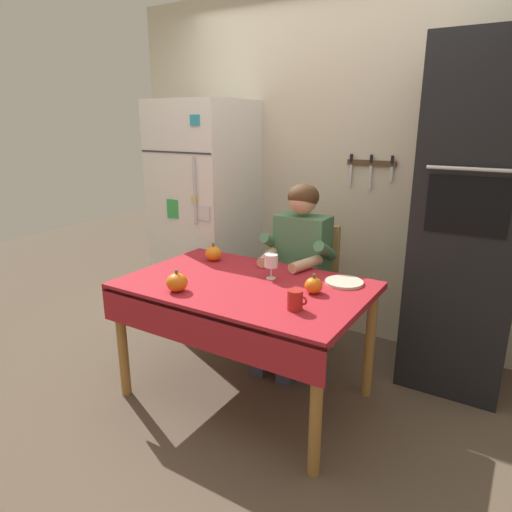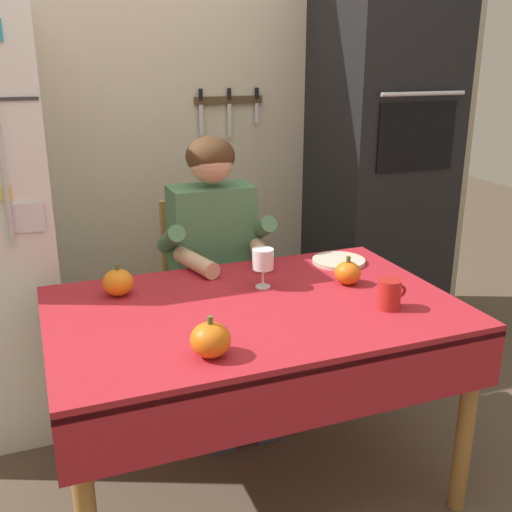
{
  "view_description": "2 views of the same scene",
  "coord_description": "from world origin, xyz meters",
  "px_view_note": "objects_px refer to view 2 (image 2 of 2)",
  "views": [
    {
      "loc": [
        1.36,
        -1.98,
        1.64
      ],
      "look_at": [
        -0.0,
        0.22,
        0.87
      ],
      "focal_mm": 31.89,
      "sensor_mm": 36.0,
      "label": 1
    },
    {
      "loc": [
        -0.68,
        -1.7,
        1.56
      ],
      "look_at": [
        0.07,
        0.26,
        0.86
      ],
      "focal_mm": 42.05,
      "sensor_mm": 36.0,
      "label": 2
    }
  ],
  "objects_px": {
    "chair_behind_person": "(206,288)",
    "serving_tray": "(339,261)",
    "wine_glass": "(263,260)",
    "pumpkin_large": "(348,273)",
    "pumpkin_small": "(118,282)",
    "dining_table": "(256,329)",
    "wall_oven": "(380,159)",
    "pumpkin_medium": "(211,340)",
    "coffee_mug": "(390,294)",
    "seated_person": "(217,255)"
  },
  "relations": [
    {
      "from": "seated_person",
      "to": "wine_glass",
      "type": "bearing_deg",
      "value": -84.42
    },
    {
      "from": "wall_oven",
      "to": "chair_behind_person",
      "type": "relative_size",
      "value": 2.26
    },
    {
      "from": "chair_behind_person",
      "to": "pumpkin_small",
      "type": "distance_m",
      "value": 0.75
    },
    {
      "from": "chair_behind_person",
      "to": "pumpkin_large",
      "type": "xyz_separation_m",
      "value": [
        0.36,
        -0.71,
        0.27
      ]
    },
    {
      "from": "wine_glass",
      "to": "pumpkin_small",
      "type": "relative_size",
      "value": 1.26
    },
    {
      "from": "pumpkin_medium",
      "to": "dining_table",
      "type": "bearing_deg",
      "value": 48.75
    },
    {
      "from": "coffee_mug",
      "to": "pumpkin_large",
      "type": "bearing_deg",
      "value": 94.06
    },
    {
      "from": "wall_oven",
      "to": "coffee_mug",
      "type": "height_order",
      "value": "wall_oven"
    },
    {
      "from": "chair_behind_person",
      "to": "serving_tray",
      "type": "distance_m",
      "value": 0.69
    },
    {
      "from": "chair_behind_person",
      "to": "pumpkin_small",
      "type": "xyz_separation_m",
      "value": [
        -0.47,
        -0.51,
        0.28
      ]
    },
    {
      "from": "chair_behind_person",
      "to": "seated_person",
      "type": "xyz_separation_m",
      "value": [
        -0.0,
        -0.19,
        0.23
      ]
    },
    {
      "from": "wine_glass",
      "to": "pumpkin_large",
      "type": "relative_size",
      "value": 1.37
    },
    {
      "from": "coffee_mug",
      "to": "wine_glass",
      "type": "bearing_deg",
      "value": 134.55
    },
    {
      "from": "wall_oven",
      "to": "seated_person",
      "type": "xyz_separation_m",
      "value": [
        -1.0,
        -0.32,
        -0.31
      ]
    },
    {
      "from": "wall_oven",
      "to": "wine_glass",
      "type": "distance_m",
      "value": 1.24
    },
    {
      "from": "pumpkin_small",
      "to": "pumpkin_large",
      "type": "bearing_deg",
      "value": -13.5
    },
    {
      "from": "pumpkin_medium",
      "to": "serving_tray",
      "type": "relative_size",
      "value": 0.56
    },
    {
      "from": "wall_oven",
      "to": "pumpkin_small",
      "type": "bearing_deg",
      "value": -156.5
    },
    {
      "from": "seated_person",
      "to": "wine_glass",
      "type": "height_order",
      "value": "seated_person"
    },
    {
      "from": "seated_person",
      "to": "pumpkin_medium",
      "type": "height_order",
      "value": "seated_person"
    },
    {
      "from": "pumpkin_medium",
      "to": "pumpkin_small",
      "type": "xyz_separation_m",
      "value": [
        -0.17,
        0.57,
        -0.0
      ]
    },
    {
      "from": "pumpkin_medium",
      "to": "serving_tray",
      "type": "bearing_deg",
      "value": 38.92
    },
    {
      "from": "chair_behind_person",
      "to": "pumpkin_medium",
      "type": "distance_m",
      "value": 1.15
    },
    {
      "from": "dining_table",
      "to": "pumpkin_small",
      "type": "bearing_deg",
      "value": 146.33
    },
    {
      "from": "chair_behind_person",
      "to": "wine_glass",
      "type": "relative_size",
      "value": 6.17
    },
    {
      "from": "pumpkin_small",
      "to": "dining_table",
      "type": "bearing_deg",
      "value": -33.67
    },
    {
      "from": "wall_oven",
      "to": "coffee_mug",
      "type": "relative_size",
      "value": 19.72
    },
    {
      "from": "dining_table",
      "to": "coffee_mug",
      "type": "bearing_deg",
      "value": -22.16
    },
    {
      "from": "chair_behind_person",
      "to": "serving_tray",
      "type": "height_order",
      "value": "chair_behind_person"
    },
    {
      "from": "dining_table",
      "to": "chair_behind_person",
      "type": "distance_m",
      "value": 0.81
    },
    {
      "from": "dining_table",
      "to": "wine_glass",
      "type": "height_order",
      "value": "wine_glass"
    },
    {
      "from": "dining_table",
      "to": "wine_glass",
      "type": "bearing_deg",
      "value": 61.26
    },
    {
      "from": "seated_person",
      "to": "pumpkin_small",
      "type": "xyz_separation_m",
      "value": [
        -0.47,
        -0.32,
        0.05
      ]
    },
    {
      "from": "seated_person",
      "to": "pumpkin_small",
      "type": "distance_m",
      "value": 0.57
    },
    {
      "from": "pumpkin_large",
      "to": "serving_tray",
      "type": "xyz_separation_m",
      "value": [
        0.09,
        0.23,
        -0.04
      ]
    },
    {
      "from": "wall_oven",
      "to": "pumpkin_large",
      "type": "height_order",
      "value": "wall_oven"
    },
    {
      "from": "pumpkin_large",
      "to": "pumpkin_medium",
      "type": "distance_m",
      "value": 0.75
    },
    {
      "from": "dining_table",
      "to": "serving_tray",
      "type": "height_order",
      "value": "serving_tray"
    },
    {
      "from": "coffee_mug",
      "to": "pumpkin_small",
      "type": "distance_m",
      "value": 0.96
    },
    {
      "from": "wall_oven",
      "to": "seated_person",
      "type": "height_order",
      "value": "wall_oven"
    },
    {
      "from": "wall_oven",
      "to": "dining_table",
      "type": "xyz_separation_m",
      "value": [
        -1.05,
        -0.92,
        -0.39
      ]
    },
    {
      "from": "chair_behind_person",
      "to": "pumpkin_medium",
      "type": "height_order",
      "value": "chair_behind_person"
    },
    {
      "from": "serving_tray",
      "to": "wine_glass",
      "type": "bearing_deg",
      "value": -159.58
    },
    {
      "from": "pumpkin_large",
      "to": "seated_person",
      "type": "bearing_deg",
      "value": 124.38
    },
    {
      "from": "pumpkin_small",
      "to": "pumpkin_medium",
      "type": "bearing_deg",
      "value": -72.9
    },
    {
      "from": "coffee_mug",
      "to": "pumpkin_small",
      "type": "bearing_deg",
      "value": 151.76
    },
    {
      "from": "chair_behind_person",
      "to": "seated_person",
      "type": "height_order",
      "value": "seated_person"
    },
    {
      "from": "pumpkin_large",
      "to": "pumpkin_small",
      "type": "xyz_separation_m",
      "value": [
        -0.83,
        0.2,
        0.0
      ]
    },
    {
      "from": "seated_person",
      "to": "coffee_mug",
      "type": "height_order",
      "value": "seated_person"
    },
    {
      "from": "wall_oven",
      "to": "coffee_mug",
      "type": "bearing_deg",
      "value": -119.86
    }
  ]
}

